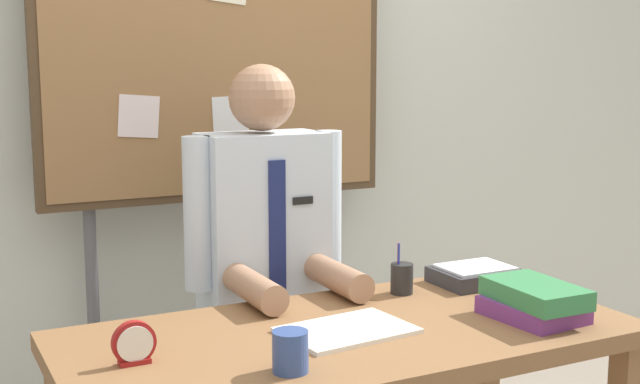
# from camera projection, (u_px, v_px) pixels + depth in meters

# --- Properties ---
(back_wall) EXTENTS (6.40, 0.08, 2.70)m
(back_wall) POSITION_uv_depth(u_px,v_px,m) (200.00, 84.00, 3.19)
(back_wall) COLOR silver
(back_wall) RESTS_ON ground_plane
(desk) EXTENTS (1.54, 0.73, 0.72)m
(desk) POSITION_uv_depth(u_px,v_px,m) (349.00, 362.00, 2.25)
(desk) COLOR brown
(desk) RESTS_ON ground_plane
(person) EXTENTS (0.55, 0.56, 1.43)m
(person) POSITION_uv_depth(u_px,v_px,m) (265.00, 296.00, 2.75)
(person) COLOR #2D2D33
(person) RESTS_ON ground_plane
(bulletin_board) EXTENTS (1.31, 0.09, 2.11)m
(bulletin_board) POSITION_uv_depth(u_px,v_px,m) (218.00, 45.00, 2.99)
(bulletin_board) COLOR #4C3823
(bulletin_board) RESTS_ON ground_plane
(book_stack) EXTENTS (0.22, 0.29, 0.10)m
(book_stack) POSITION_uv_depth(u_px,v_px,m) (534.00, 301.00, 2.32)
(book_stack) COLOR #72337F
(book_stack) RESTS_ON desk
(open_notebook) EXTENTS (0.36, 0.26, 0.01)m
(open_notebook) POSITION_uv_depth(u_px,v_px,m) (347.00, 330.00, 2.21)
(open_notebook) COLOR white
(open_notebook) RESTS_ON desk
(desk_clock) EXTENTS (0.11, 0.04, 0.11)m
(desk_clock) POSITION_uv_depth(u_px,v_px,m) (134.00, 345.00, 1.97)
(desk_clock) COLOR maroon
(desk_clock) RESTS_ON desk
(coffee_mug) EXTENTS (0.08, 0.08, 0.10)m
(coffee_mug) POSITION_uv_depth(u_px,v_px,m) (290.00, 352.00, 1.92)
(coffee_mug) COLOR #334C8C
(coffee_mug) RESTS_ON desk
(pen_holder) EXTENTS (0.07, 0.07, 0.16)m
(pen_holder) POSITION_uv_depth(u_px,v_px,m) (402.00, 278.00, 2.57)
(pen_holder) COLOR #262626
(pen_holder) RESTS_ON desk
(paper_tray) EXTENTS (0.26, 0.20, 0.06)m
(paper_tray) POSITION_uv_depth(u_px,v_px,m) (475.00, 275.00, 2.69)
(paper_tray) COLOR #333338
(paper_tray) RESTS_ON desk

